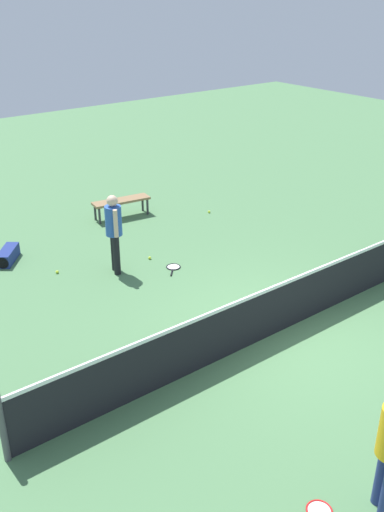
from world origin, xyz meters
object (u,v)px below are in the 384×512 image
at_px(tennis_ball_midcourt, 57,272).
at_px(tennis_racket_near_player, 173,267).
at_px(tennis_racket_far_player, 321,512).
at_px(equipment_bag, 8,256).
at_px(tennis_ball_by_net, 209,212).
at_px(courtside_bench, 121,202).
at_px(tennis_ball_near_player, 150,258).
at_px(player_near_side, 114,228).

bearing_deg(tennis_ball_midcourt, tennis_racket_near_player, 148.34).
bearing_deg(tennis_racket_far_player, equipment_bag, -87.89).
height_order(tennis_ball_by_net, tennis_ball_midcourt, same).
bearing_deg(equipment_bag, tennis_ball_midcourt, 116.95).
distance_m(tennis_racket_far_player, courtside_bench, 9.84).
relative_size(tennis_ball_near_player, courtside_bench, 0.04).
distance_m(player_near_side, tennis_ball_near_player, 1.32).
xyz_separation_m(tennis_racket_near_player, tennis_ball_near_player, (0.16, -0.66, 0.02)).
height_order(tennis_racket_far_player, tennis_ball_midcourt, tennis_ball_midcourt).
relative_size(tennis_racket_far_player, tennis_ball_by_net, 9.12).
bearing_deg(equipment_bag, tennis_racket_near_player, 137.48).
bearing_deg(tennis_ball_near_player, tennis_racket_far_player, 72.09).
relative_size(tennis_ball_midcourt, courtside_bench, 0.04).
distance_m(tennis_racket_near_player, tennis_ball_near_player, 0.68).
relative_size(tennis_racket_near_player, tennis_ball_midcourt, 8.24).
height_order(player_near_side, tennis_racket_near_player, player_near_side).
relative_size(tennis_racket_far_player, tennis_ball_near_player, 9.12).
relative_size(tennis_racket_far_player, courtside_bench, 0.39).
bearing_deg(tennis_ball_near_player, equipment_bag, -35.52).
relative_size(player_near_side, tennis_ball_near_player, 25.76).
height_order(tennis_ball_by_net, equipment_bag, equipment_bag).
distance_m(courtside_bench, equipment_bag, 3.45).
distance_m(tennis_racket_near_player, tennis_ball_midcourt, 2.45).
relative_size(tennis_racket_far_player, tennis_ball_midcourt, 9.12).
bearing_deg(player_near_side, courtside_bench, -123.53).
xyz_separation_m(courtside_bench, equipment_bag, (3.36, 0.75, -0.28)).
xyz_separation_m(tennis_racket_near_player, courtside_bench, (-0.68, -3.21, 0.40)).
distance_m(tennis_ball_midcourt, courtside_bench, 3.39).
height_order(tennis_racket_near_player, tennis_racket_far_player, same).
xyz_separation_m(player_near_side, courtside_bench, (-1.73, -2.62, -0.59)).
height_order(tennis_ball_midcourt, courtside_bench, courtside_bench).
relative_size(tennis_ball_near_player, equipment_bag, 0.08).
xyz_separation_m(tennis_racket_far_player, tennis_ball_midcourt, (-0.28, -7.43, 0.02)).
bearing_deg(tennis_ball_near_player, tennis_ball_by_net, -153.84).
bearing_deg(tennis_ball_by_net, tennis_racket_far_player, 58.47).
distance_m(tennis_ball_by_net, courtside_bench, 2.33).
height_order(tennis_racket_near_player, tennis_ball_near_player, tennis_ball_near_player).
height_order(player_near_side, tennis_ball_near_player, player_near_side).
xyz_separation_m(tennis_ball_midcourt, equipment_bag, (0.60, -1.17, 0.11)).
relative_size(player_near_side, tennis_ball_by_net, 25.76).
relative_size(tennis_ball_near_player, tennis_ball_midcourt, 1.00).
relative_size(tennis_ball_by_net, courtside_bench, 0.04).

